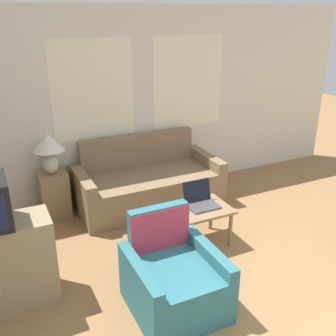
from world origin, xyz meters
TOP-DOWN VIEW (x-y plane):
  - wall_back at (-0.00, 3.74)m, footprint 6.62×0.06m
  - couch at (-0.23, 3.27)m, footprint 1.94×0.90m
  - armchair at (-0.83, 1.27)m, footprint 0.77×0.82m
  - side_table at (-1.46, 3.46)m, footprint 0.35×0.35m
  - table_lamp at (-1.46, 3.46)m, footprint 0.38×0.38m
  - coffee_table at (-0.20, 2.07)m, footprint 0.89×0.52m
  - laptop at (-0.05, 2.12)m, footprint 0.34×0.32m
  - cup_navy at (-0.41, 2.17)m, footprint 0.07×0.07m
  - cup_yellow at (-0.31, 2.09)m, footprint 0.10×0.10m
  - tv_remote at (-0.44, 1.99)m, footprint 0.05×0.15m

SIDE VIEW (x-z plane):
  - armchair at x=-0.83m, z-range -0.16..0.70m
  - couch at x=-0.23m, z-range -0.17..0.73m
  - side_table at x=-1.46m, z-range 0.00..0.60m
  - coffee_table at x=-0.20m, z-range 0.17..0.62m
  - tv_remote at x=-0.44m, z-range 0.45..0.47m
  - cup_yellow at x=-0.31m, z-range 0.45..0.54m
  - cup_navy at x=-0.41m, z-range 0.45..0.55m
  - laptop at x=-0.05m, z-range 0.38..0.64m
  - table_lamp at x=-1.46m, z-range 0.68..1.20m
  - wall_back at x=0.00m, z-range 0.01..2.61m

